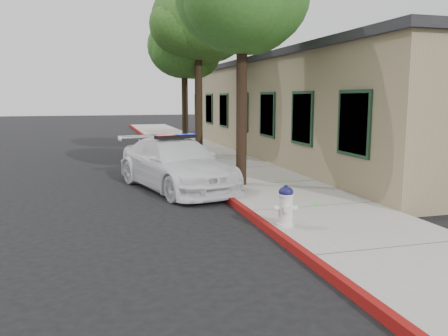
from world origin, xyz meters
TOP-DOWN VIEW (x-y plane):
  - ground at (0.00, 0.00)m, footprint 120.00×120.00m
  - sidewalk at (1.60, 3.00)m, footprint 3.20×60.00m
  - red_curb at (0.06, 3.00)m, footprint 0.14×60.00m
  - clapboard_building at (6.69, 9.00)m, footprint 7.30×20.89m
  - police_car at (-0.90, 3.59)m, footprint 3.30×5.32m
  - fire_hydrant at (0.35, -1.33)m, footprint 0.46×0.40m
  - street_tree_near at (0.88, 3.01)m, footprint 3.67×3.85m
  - street_tree_mid at (1.02, 9.07)m, footprint 3.95×3.67m
  - street_tree_far at (0.75, 10.36)m, footprint 3.18×3.17m

SIDE VIEW (x-z plane):
  - ground at x=0.00m, z-range 0.00..0.00m
  - sidewalk at x=1.60m, z-range 0.00..0.15m
  - red_curb at x=0.06m, z-range 0.00..0.16m
  - fire_hydrant at x=0.35m, z-range 0.15..0.94m
  - police_car at x=-0.90m, z-range -0.06..1.50m
  - clapboard_building at x=6.69m, z-range 0.01..4.25m
  - street_tree_far at x=0.75m, z-range 1.62..7.48m
  - street_tree_near at x=0.88m, z-range 1.80..8.51m
  - street_tree_mid at x=1.02m, z-range 1.93..8.93m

